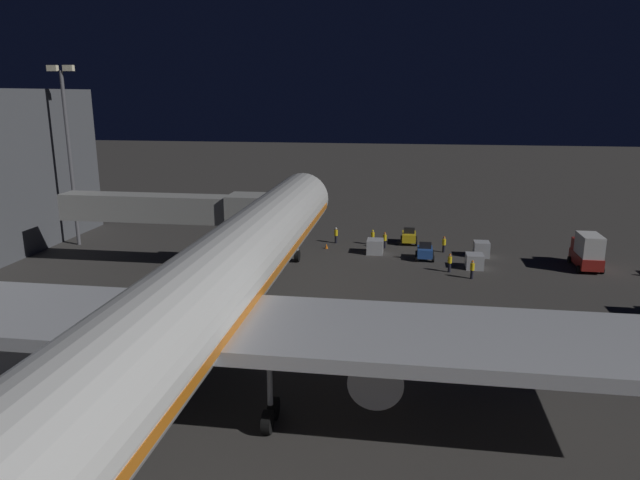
% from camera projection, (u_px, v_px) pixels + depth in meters
% --- Properties ---
extents(ground_plane, '(320.00, 320.00, 0.00)m').
position_uv_depth(ground_plane, '(256.00, 323.00, 42.55)').
color(ground_plane, '#383533').
extents(airliner_at_gate, '(48.74, 69.76, 17.53)m').
position_uv_depth(airliner_at_gate, '(192.00, 310.00, 29.38)').
color(airliner_at_gate, silver).
rests_on(airliner_at_gate, ground_plane).
extents(jet_bridge, '(19.93, 3.40, 7.35)m').
position_uv_depth(jet_bridge, '(177.00, 209.00, 54.71)').
color(jet_bridge, '#9E9E99').
rests_on(jet_bridge, ground_plane).
extents(apron_floodlight_mast, '(2.90, 0.50, 19.31)m').
position_uv_depth(apron_floodlight_mast, '(69.00, 145.00, 61.94)').
color(apron_floodlight_mast, '#59595E').
rests_on(apron_floodlight_mast, ground_plane).
extents(baggage_tug_spare, '(1.86, 2.31, 1.95)m').
position_uv_depth(baggage_tug_spare, '(425.00, 252.00, 58.60)').
color(baggage_tug_spare, '#234C9E').
rests_on(baggage_tug_spare, ground_plane).
extents(cargo_truck_aft, '(2.36, 4.66, 3.49)m').
position_uv_depth(cargo_truck_aft, '(587.00, 251.00, 55.36)').
color(cargo_truck_aft, maroon).
rests_on(cargo_truck_aft, ground_plane).
extents(pushback_tug, '(1.86, 2.56, 1.95)m').
position_uv_depth(pushback_tug, '(409.00, 237.00, 64.86)').
color(pushback_tug, yellow).
rests_on(pushback_tug, ground_plane).
extents(baggage_container_near_belt, '(1.64, 1.83, 1.42)m').
position_uv_depth(baggage_container_near_belt, '(474.00, 261.00, 55.73)').
color(baggage_container_near_belt, '#B7BABF').
rests_on(baggage_container_near_belt, ground_plane).
extents(baggage_container_far_row, '(1.56, 1.65, 1.60)m').
position_uv_depth(baggage_container_far_row, '(481.00, 249.00, 59.68)').
color(baggage_container_far_row, '#B7BABF').
rests_on(baggage_container_far_row, ground_plane).
extents(baggage_container_spare, '(1.69, 1.85, 1.52)m').
position_uv_depth(baggage_container_spare, '(375.00, 246.00, 60.90)').
color(baggage_container_spare, '#B7BABF').
rests_on(baggage_container_spare, ground_plane).
extents(ground_crew_near_nose_gear, '(0.40, 0.40, 1.74)m').
position_uv_depth(ground_crew_near_nose_gear, '(444.00, 244.00, 61.30)').
color(ground_crew_near_nose_gear, black).
rests_on(ground_crew_near_nose_gear, ground_plane).
extents(ground_crew_by_belt_loader, '(0.40, 0.40, 1.79)m').
position_uv_depth(ground_crew_by_belt_loader, '(450.00, 262.00, 54.45)').
color(ground_crew_by_belt_loader, black).
rests_on(ground_crew_by_belt_loader, ground_plane).
extents(ground_crew_marshaller_fwd, '(0.40, 0.40, 1.71)m').
position_uv_depth(ground_crew_marshaller_fwd, '(373.00, 237.00, 64.39)').
color(ground_crew_marshaller_fwd, black).
rests_on(ground_crew_marshaller_fwd, ground_plane).
extents(ground_crew_under_port_wing, '(0.40, 0.40, 1.81)m').
position_uv_depth(ground_crew_under_port_wing, '(336.00, 234.00, 65.09)').
color(ground_crew_under_port_wing, black).
rests_on(ground_crew_under_port_wing, ground_plane).
extents(ground_crew_by_tug, '(0.40, 0.40, 1.75)m').
position_uv_depth(ground_crew_by_tug, '(472.00, 269.00, 52.49)').
color(ground_crew_by_tug, black).
rests_on(ground_crew_by_tug, ground_plane).
extents(ground_crew_walking_aft, '(0.40, 0.40, 1.79)m').
position_uv_depth(ground_crew_walking_aft, '(385.00, 239.00, 62.94)').
color(ground_crew_walking_aft, black).
rests_on(ground_crew_walking_aft, ground_plane).
extents(traffic_cone_nose_port, '(0.36, 0.36, 0.55)m').
position_uv_depth(traffic_cone_nose_port, '(326.00, 246.00, 62.95)').
color(traffic_cone_nose_port, orange).
rests_on(traffic_cone_nose_port, ground_plane).
extents(traffic_cone_nose_starboard, '(0.36, 0.36, 0.55)m').
position_uv_depth(traffic_cone_nose_starboard, '(287.00, 245.00, 63.58)').
color(traffic_cone_nose_starboard, orange).
rests_on(traffic_cone_nose_starboard, ground_plane).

